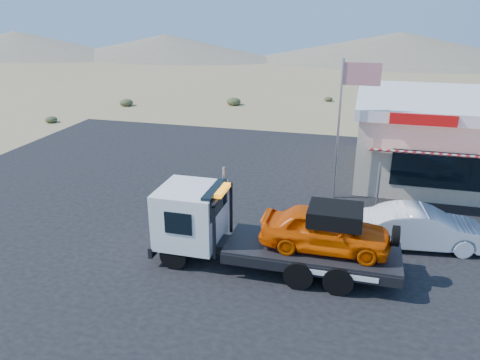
{
  "coord_description": "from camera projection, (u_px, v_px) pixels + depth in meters",
  "views": [
    {
      "loc": [
        5.64,
        -14.94,
        8.08
      ],
      "look_at": [
        1.16,
        1.78,
        1.5
      ],
      "focal_mm": 35.0,
      "sensor_mm": 36.0,
      "label": 1
    }
  ],
  "objects": [
    {
      "name": "flagpole",
      "position": [
        345.0,
        114.0,
        19.26
      ],
      "size": [
        1.55,
        0.1,
        6.0
      ],
      "color": "#99999E",
      "rests_on": "asphalt_lot"
    },
    {
      "name": "ground",
      "position": [
        198.0,
        230.0,
        17.72
      ],
      "size": [
        120.0,
        120.0,
        0.0
      ],
      "primitive_type": "plane",
      "color": "#947E54",
      "rests_on": "ground"
    },
    {
      "name": "asphalt_lot",
      "position": [
        266.0,
        205.0,
        19.94
      ],
      "size": [
        32.0,
        24.0,
        0.02
      ],
      "primitive_type": "cube",
      "color": "black",
      "rests_on": "ground"
    },
    {
      "name": "desert_scrub",
      "position": [
        54.0,
        132.0,
        30.13
      ],
      "size": [
        26.3,
        33.34,
        0.65
      ],
      "color": "#343A1F",
      "rests_on": "ground"
    },
    {
      "name": "white_sedan",
      "position": [
        422.0,
        228.0,
        16.29
      ],
      "size": [
        4.48,
        2.03,
        1.42
      ],
      "primitive_type": "imported",
      "rotation": [
        0.0,
        0.0,
        1.69
      ],
      "color": "silver",
      "rests_on": "asphalt_lot"
    },
    {
      "name": "distant_hills",
      "position": [
        262.0,
        47.0,
        69.21
      ],
      "size": [
        126.0,
        48.0,
        4.2
      ],
      "color": "#726B59",
      "rests_on": "ground"
    },
    {
      "name": "tow_truck",
      "position": [
        268.0,
        228.0,
        14.81
      ],
      "size": [
        7.71,
        2.29,
        2.58
      ],
      "color": "black",
      "rests_on": "asphalt_lot"
    },
    {
      "name": "jerky_store",
      "position": [
        465.0,
        137.0,
        22.58
      ],
      "size": [
        10.4,
        9.97,
        3.9
      ],
      "color": "#BFAC90",
      "rests_on": "asphalt_lot"
    }
  ]
}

